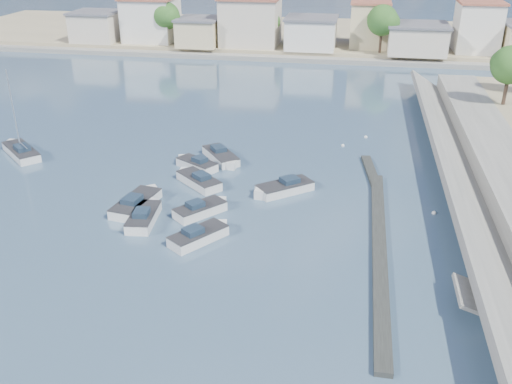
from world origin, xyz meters
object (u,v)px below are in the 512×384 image
motorboat_g (222,157)px  motorboat_b (202,209)px  motorboat_h (201,235)px  sailboat (20,151)px  motorboat_c (197,180)px  motorboat_d (282,189)px  motorboat_a (138,202)px  motorboat_f (195,164)px  motorboat_e (145,216)px

motorboat_g → motorboat_b: bearing=-84.7°
motorboat_h → sailboat: (-22.65, 13.52, 0.03)m
motorboat_c → motorboat_d: (7.80, -0.48, -0.00)m
motorboat_a → motorboat_h: bearing=-33.8°
motorboat_f → sailboat: sailboat is taller
motorboat_g → sailboat: bearing=-174.4°
motorboat_f → motorboat_d: bearing=-24.4°
motorboat_b → motorboat_e: 4.64m
motorboat_b → motorboat_c: same height
motorboat_c → motorboat_f: (-1.20, 3.61, -0.00)m
motorboat_c → sailboat: sailboat is taller
motorboat_a → motorboat_f: bearing=74.4°
motorboat_f → motorboat_g: size_ratio=0.85×
motorboat_c → motorboat_h: size_ratio=1.03×
motorboat_f → motorboat_h: size_ratio=0.95×
motorboat_c → motorboat_g: (0.90, 5.84, 0.00)m
motorboat_a → motorboat_d: bearing=22.7°
motorboat_f → motorboat_g: 3.06m
motorboat_a → motorboat_h: size_ratio=1.28×
motorboat_d → motorboat_e: (-10.05, -7.03, 0.00)m
motorboat_b → motorboat_f: 9.69m
motorboat_d → motorboat_g: size_ratio=0.97×
motorboat_a → motorboat_b: size_ratio=1.37×
motorboat_f → motorboat_h: bearing=-72.7°
motorboat_f → motorboat_e: bearing=-95.4°
motorboat_g → motorboat_h: same height
motorboat_b → motorboat_a: bearing=177.2°
motorboat_d → motorboat_e: size_ratio=0.98×
motorboat_h → sailboat: size_ratio=0.52×
motorboat_d → motorboat_e: 12.26m
motorboat_e → motorboat_h: bearing=-22.9°
motorboat_b → motorboat_f: (-3.16, 9.16, 0.00)m
motorboat_g → motorboat_h: size_ratio=1.13×
motorboat_h → motorboat_a: bearing=146.2°
motorboat_g → sailboat: size_ratio=0.59×
motorboat_c → motorboat_e: (-2.25, -7.51, -0.00)m
motorboat_b → motorboat_g: same height
motorboat_g → motorboat_a: bearing=-112.3°
motorboat_b → motorboat_h: 4.28m
motorboat_c → motorboat_d: 7.81m
motorboat_g → sailboat: 20.69m
motorboat_g → motorboat_h: bearing=-82.4°
motorboat_b → motorboat_g: bearing=95.3°
motorboat_e → motorboat_g: bearing=76.7°
motorboat_a → motorboat_b: (5.63, -0.27, -0.00)m
motorboat_c → motorboat_d: size_ratio=0.95×
motorboat_c → motorboat_a: bearing=-124.8°
motorboat_a → motorboat_b: 5.64m
motorboat_d → motorboat_f: size_ratio=1.15×
motorboat_b → motorboat_h: size_ratio=0.93×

